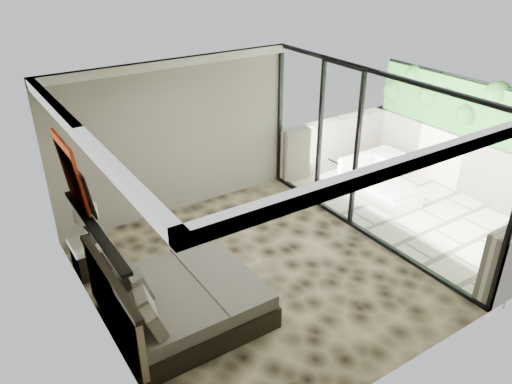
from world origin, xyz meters
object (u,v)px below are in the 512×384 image
bed (179,300)px  ottoman (385,164)px  nightstand (92,255)px  lounger (377,187)px  table_lamp (87,220)px

bed → ottoman: 5.85m
nightstand → ottoman: size_ratio=1.00×
nightstand → ottoman: bearing=-3.9°
nightstand → lounger: lounger is taller
nightstand → lounger: 5.46m
table_lamp → ottoman: bearing=0.0°
bed → nightstand: 1.83m
bed → lounger: (4.80, 1.12, -0.12)m
bed → nightstand: bed is taller
nightstand → ottoman: (6.23, -0.02, -0.00)m
lounger → nightstand: bearing=174.8°
lounger → ottoman: bearing=36.6°
nightstand → table_lamp: bearing=-72.8°
bed → lounger: bed is taller
table_lamp → ottoman: size_ratio=1.12×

